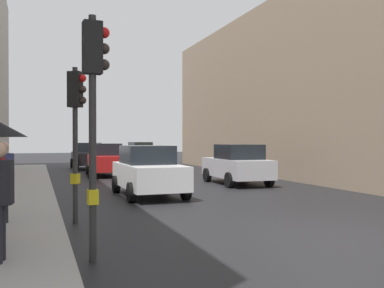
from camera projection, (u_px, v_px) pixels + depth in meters
ground_plane at (340, 234)px, 9.07m from camera, size 120.00×120.00×0.00m
sidewalk_kerb at (10, 206)px, 12.50m from camera, size 2.57×40.00×0.16m
traffic_light_near_left at (94, 92)px, 7.03m from camera, size 0.44×0.26×3.97m
traffic_light_near_right at (76, 116)px, 10.28m from camera, size 0.44×0.37×3.68m
car_dark_suv at (88, 156)px, 29.51m from camera, size 2.11×4.25×1.76m
car_silver_hatchback at (237, 164)px, 19.30m from camera, size 2.12×4.25×1.76m
car_red_sedan at (106, 160)px, 23.84m from camera, size 2.23×4.31×1.76m
car_yellow_taxi at (140, 152)px, 37.57m from camera, size 2.26×4.32×1.76m
car_white_compact at (148, 171)px, 15.29m from camera, size 2.05×4.22×1.76m
pedestrian_with_grey_backpack at (1, 176)px, 9.58m from camera, size 0.65×0.42×1.77m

